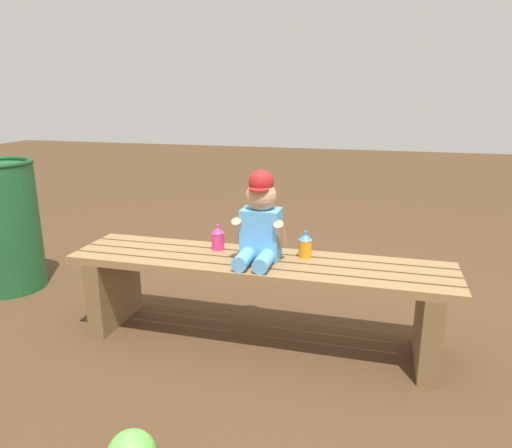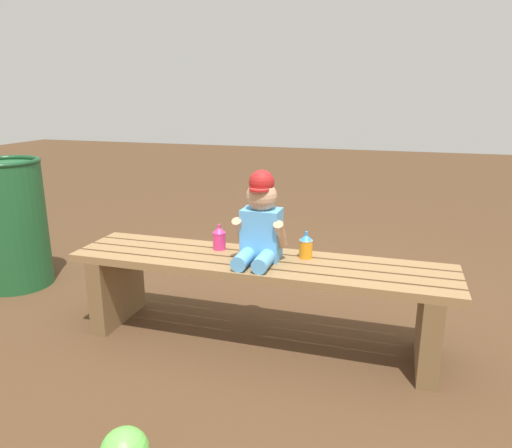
% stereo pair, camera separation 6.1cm
% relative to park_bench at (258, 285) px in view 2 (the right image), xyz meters
% --- Properties ---
extents(ground_plane, '(16.00, 16.00, 0.00)m').
position_rel_park_bench_xyz_m(ground_plane, '(0.00, 0.00, -0.28)').
color(ground_plane, '#4C331E').
extents(park_bench, '(1.73, 0.38, 0.40)m').
position_rel_park_bench_xyz_m(park_bench, '(0.00, 0.00, 0.00)').
color(park_bench, olive).
rests_on(park_bench, ground_plane).
extents(child_figure, '(0.23, 0.27, 0.40)m').
position_rel_park_bench_xyz_m(child_figure, '(0.01, 0.00, 0.30)').
color(child_figure, '#59A5E5').
rests_on(child_figure, park_bench).
extents(sippy_cup_left, '(0.06, 0.06, 0.12)m').
position_rel_park_bench_xyz_m(sippy_cup_left, '(-0.22, 0.09, 0.18)').
color(sippy_cup_left, '#E5337F').
rests_on(sippy_cup_left, park_bench).
extents(sippy_cup_right, '(0.06, 0.06, 0.12)m').
position_rel_park_bench_xyz_m(sippy_cup_right, '(0.20, 0.09, 0.18)').
color(sippy_cup_right, orange).
rests_on(sippy_cup_right, park_bench).
extents(trash_bin, '(0.40, 0.40, 0.77)m').
position_rel_park_bench_xyz_m(trash_bin, '(-1.59, 0.23, 0.10)').
color(trash_bin, '#1E592D').
rests_on(trash_bin, ground_plane).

